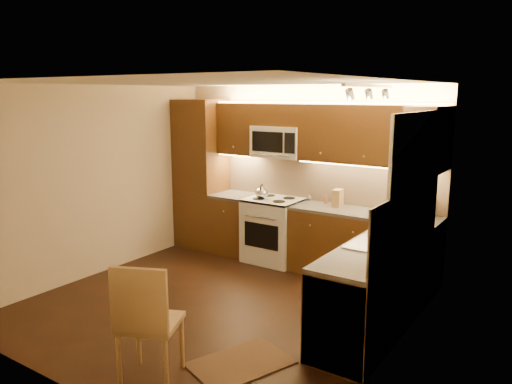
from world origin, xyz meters
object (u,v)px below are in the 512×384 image
Objects in this scene: microwave at (279,142)px; dining_chair at (150,320)px; kettle at (262,191)px; knife_block at (338,198)px; stove at (274,230)px; toaster_oven at (420,208)px; soap_bottle at (428,220)px; sink at (383,235)px.

microwave is 3.60m from dining_chair.
kettle reaches higher than knife_block.
toaster_oven reaches higher than stove.
microwave reaches higher than dining_chair.
soap_bottle is (2.39, -0.24, -0.03)m from kettle.
microwave is at bearing 90.00° from stove.
kettle is at bearing -147.78° from stove.
stove is 4.86× the size of soap_bottle.
microwave is 0.72× the size of dining_chair.
soap_bottle is (2.24, -0.47, -0.73)m from microwave.
dining_chair is at bearing -91.13° from kettle.
microwave is 1.17m from knife_block.
dining_chair is at bearing -77.01° from microwave.
microwave is (0.00, 0.14, 1.26)m from stove.
kettle is at bearing 154.33° from sink.
knife_block is 0.22× the size of dining_chair.
sink is 1.28m from toaster_oven.
kettle is 1.10m from knife_block.
microwave reaches higher than stove.
microwave is at bearing 174.53° from knife_block.
knife_block is at bearing -175.11° from toaster_oven.
kettle reaches higher than toaster_oven.
kettle is 0.20× the size of dining_chair.
toaster_oven reaches higher than dining_chair.
microwave is at bearing 147.79° from sink.
stove is 3.93× the size of knife_block.
dining_chair is (-1.24, -3.33, -0.48)m from toaster_oven.
knife_block is at bearing -6.64° from kettle.
kettle reaches higher than dining_chair.
stove is 1.07× the size of sink.
knife_block reaches higher than stove.
microwave is 3.25× the size of knife_block.
microwave is 0.74m from kettle.
sink is 4.54× the size of soap_bottle.
sink is 1.64m from knife_block.
soap_bottle is (0.24, 0.79, 0.02)m from sink.
toaster_oven is 1.88× the size of soap_bottle.
sink is at bearing -91.11° from soap_bottle.
microwave is at bearing 78.76° from dining_chair.
knife_block is (0.93, -0.02, -0.70)m from microwave.
stove is 2.58× the size of toaster_oven.
sink reaches higher than stove.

